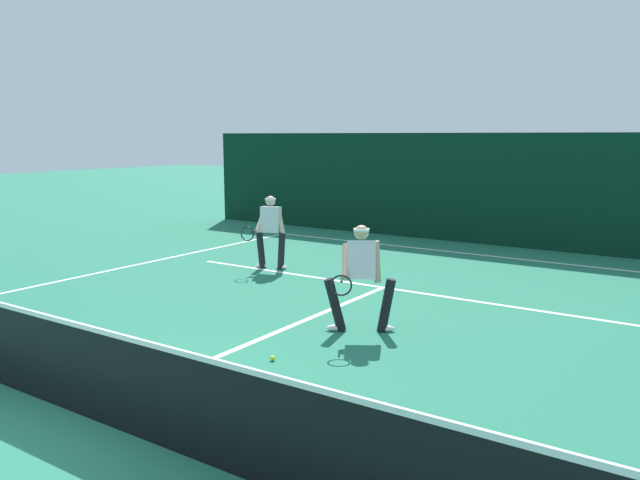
{
  "coord_description": "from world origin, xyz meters",
  "views": [
    {
      "loc": [
        5.36,
        -3.64,
        2.79
      ],
      "look_at": [
        -0.63,
        5.32,
        1.0
      ],
      "focal_mm": 35.36,
      "sensor_mm": 36.0,
      "label": 1
    }
  ],
  "objects": [
    {
      "name": "tennis_net",
      "position": [
        0.0,
        0.0,
        0.5
      ],
      "size": [
        11.99,
        0.09,
        1.09
      ],
      "color": "#1E4723",
      "rests_on": "ground_plane"
    },
    {
      "name": "ground_plane",
      "position": [
        0.0,
        0.0,
        0.0
      ],
      "size": [
        80.0,
        80.0,
        0.0
      ],
      "primitive_type": "plane",
      "color": "#247355"
    },
    {
      "name": "court_line_service",
      "position": [
        0.0,
        6.48,
        0.0
      ],
      "size": [
        8.92,
        0.1,
        0.01
      ],
      "primitive_type": "cube",
      "color": "white",
      "rests_on": "ground_plane"
    },
    {
      "name": "tennis_ball",
      "position": [
        0.67,
        2.3,
        0.03
      ],
      "size": [
        0.07,
        0.07,
        0.07
      ],
      "primitive_type": "sphere",
      "color": "#D1E033",
      "rests_on": "ground_plane"
    },
    {
      "name": "court_line_centre",
      "position": [
        0.0,
        3.2,
        0.0
      ],
      "size": [
        0.1,
        6.4,
        0.01
      ],
      "primitive_type": "cube",
      "color": "white",
      "rests_on": "ground_plane"
    },
    {
      "name": "player_far",
      "position": [
        -2.79,
        6.66,
        0.85
      ],
      "size": [
        0.73,
        0.88,
        1.55
      ],
      "rotation": [
        0.0,
        0.0,
        3.42
      ],
      "color": "black",
      "rests_on": "ground_plane"
    },
    {
      "name": "court_line_baseline_far",
      "position": [
        0.0,
        10.63,
        0.0
      ],
      "size": [
        10.94,
        0.1,
        0.01
      ],
      "primitive_type": "cube",
      "color": "white",
      "rests_on": "ground_plane"
    },
    {
      "name": "player_near",
      "position": [
        0.97,
        3.95,
        0.85
      ],
      "size": [
        0.96,
        1.05,
        1.55
      ],
      "rotation": [
        0.0,
        0.0,
        3.69
      ],
      "color": "black",
      "rests_on": "ground_plane"
    },
    {
      "name": "back_fence_windscreen",
      "position": [
        0.0,
        12.18,
        1.43
      ],
      "size": [
        18.11,
        0.12,
        2.86
      ],
      "primitive_type": "cube",
      "color": "black",
      "rests_on": "ground_plane"
    }
  ]
}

